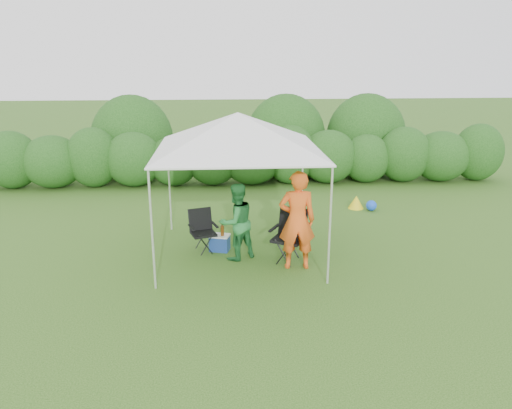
{
  "coord_description": "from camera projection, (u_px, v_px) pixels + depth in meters",
  "views": [
    {
      "loc": [
        -0.31,
        -8.9,
        3.9
      ],
      "look_at": [
        0.33,
        0.4,
        1.05
      ],
      "focal_mm": 35.0,
      "sensor_mm": 36.0,
      "label": 1
    }
  ],
  "objects": [
    {
      "name": "chair_right",
      "position": [
        290.0,
        232.0,
        9.65
      ],
      "size": [
        0.79,
        0.77,
        1.02
      ],
      "rotation": [
        0.0,
        0.0,
        -0.5
      ],
      "color": "black",
      "rests_on": "ground"
    },
    {
      "name": "man",
      "position": [
        297.0,
        220.0,
        9.19
      ],
      "size": [
        0.69,
        0.47,
        1.87
      ],
      "primitive_type": "imported",
      "rotation": [
        0.0,
        0.0,
        3.12
      ],
      "color": "#F75B1C",
      "rests_on": "ground"
    },
    {
      "name": "lawn_toy",
      "position": [
        360.0,
        203.0,
        12.92
      ],
      "size": [
        0.68,
        0.56,
        0.34
      ],
      "color": "yellow",
      "rests_on": "ground"
    },
    {
      "name": "canopy",
      "position": [
        238.0,
        132.0,
        9.41
      ],
      "size": [
        3.1,
        3.1,
        2.83
      ],
      "color": "silver",
      "rests_on": "ground"
    },
    {
      "name": "hedge",
      "position": [
        236.0,
        158.0,
        15.14
      ],
      "size": [
        16.96,
        1.53,
        1.8
      ],
      "color": "#25561B",
      "rests_on": "ground"
    },
    {
      "name": "ground",
      "position": [
        240.0,
        263.0,
        9.65
      ],
      "size": [
        70.0,
        70.0,
        0.0
      ],
      "primitive_type": "plane",
      "color": "#3C6520"
    },
    {
      "name": "chair_left",
      "position": [
        202.0,
        227.0,
        10.15
      ],
      "size": [
        0.63,
        0.6,
        0.86
      ],
      "rotation": [
        0.0,
        0.0,
        0.31
      ],
      "color": "black",
      "rests_on": "ground"
    },
    {
      "name": "cooler",
      "position": [
        220.0,
        243.0,
        10.2
      ],
      "size": [
        0.46,
        0.39,
        0.34
      ],
      "rotation": [
        0.0,
        0.0,
        -0.27
      ],
      "color": "navy",
      "rests_on": "ground"
    },
    {
      "name": "woman",
      "position": [
        236.0,
        222.0,
        9.64
      ],
      "size": [
        0.93,
        0.88,
        1.52
      ],
      "primitive_type": "imported",
      "rotation": [
        0.0,
        0.0,
        3.69
      ],
      "color": "#277838",
      "rests_on": "ground"
    },
    {
      "name": "bottle",
      "position": [
        222.0,
        229.0,
        10.08
      ],
      "size": [
        0.07,
        0.07,
        0.26
      ],
      "primitive_type": "cylinder",
      "color": "#592D0C",
      "rests_on": "cooler"
    }
  ]
}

